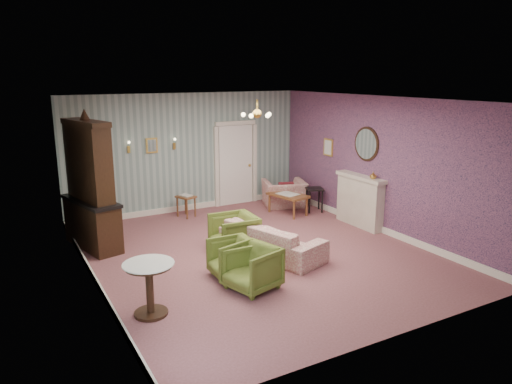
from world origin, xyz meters
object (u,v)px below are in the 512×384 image
side_table_black (314,200)px  olive_chair_b (233,257)px  pedestal_table (150,289)px  wingback_chair (284,189)px  fireplace (360,201)px  coffee_table (288,204)px  dresser (89,182)px  olive_chair_a (251,266)px  sofa_chintz (270,234)px  olive_chair_c (234,232)px

side_table_black → olive_chair_b: bearing=-143.9°
olive_chair_b → pedestal_table: 1.72m
side_table_black → pedestal_table: (-5.15, -3.19, 0.10)m
wingback_chair → fireplace: (0.60, -2.21, 0.13)m
coffee_table → side_table_black: bearing=-11.2°
pedestal_table → dresser: bearing=92.6°
side_table_black → pedestal_table: bearing=-148.2°
olive_chair_a → fireplace: 4.08m
side_table_black → sofa_chintz: bearing=-140.9°
sofa_chintz → olive_chair_a: bearing=119.9°
olive_chair_b → side_table_black: size_ratio=1.20×
olive_chair_b → coffee_table: olive_chair_b is taller
olive_chair_a → side_table_black: olive_chair_a is taller
olive_chair_a → olive_chair_c: (0.49, 1.59, 0.02)m
fireplace → olive_chair_a: bearing=-155.1°
olive_chair_a → coffee_table: bearing=123.4°
olive_chair_a → pedestal_table: (-1.66, -0.05, 0.01)m
sofa_chintz → wingback_chair: 3.47m
olive_chair_b → dresser: size_ratio=0.27×
side_table_black → coffee_table: bearing=168.8°
wingback_chair → dresser: 5.04m
olive_chair_a → wingback_chair: 5.00m
olive_chair_b → side_table_black: bearing=127.2°
coffee_table → pedestal_table: 5.57m
olive_chair_c → coffee_table: olive_chair_c is taller
olive_chair_a → sofa_chintz: bearing=122.0°
sofa_chintz → side_table_black: 3.17m
olive_chair_b → olive_chair_c: 1.17m
coffee_table → sofa_chintz: bearing=-129.7°
dresser → side_table_black: size_ratio=4.43×
dresser → side_table_black: 5.40m
olive_chair_a → coffee_table: size_ratio=0.78×
olive_chair_b → sofa_chintz: (1.08, 0.59, 0.06)m
dresser → pedestal_table: (0.15, -3.26, -0.93)m
olive_chair_a → sofa_chintz: size_ratio=0.36×
olive_chair_a → olive_chair_c: bearing=146.9°
fireplace → side_table_black: bearing=98.4°
olive_chair_c → side_table_black: 3.38m
wingback_chair → fireplace: fireplace is taller
olive_chair_c → coffee_table: bearing=129.7°
sofa_chintz → coffee_table: (1.77, 2.13, -0.17)m
dresser → olive_chair_b: bearing=-70.2°
coffee_table → pedestal_table: size_ratio=1.25×
olive_chair_a → pedestal_table: bearing=-104.4°
olive_chair_a → sofa_chintz: 1.54m
olive_chair_c → olive_chair_b: bearing=-23.8°
fireplace → sofa_chintz: bearing=-167.9°
olive_chair_b → side_table_black: 4.39m
wingback_chair → coffee_table: bearing=83.0°
dresser → side_table_black: bearing=-14.5°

